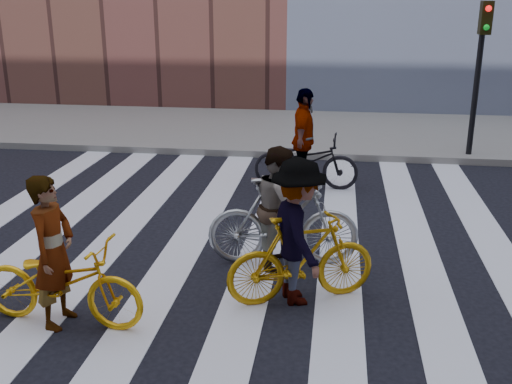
% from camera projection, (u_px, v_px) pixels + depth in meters
% --- Properties ---
extents(ground, '(100.00, 100.00, 0.00)m').
position_uv_depth(ground, '(223.00, 248.00, 8.53)').
color(ground, black).
rests_on(ground, ground).
extents(sidewalk_far, '(100.00, 5.00, 0.15)m').
position_uv_depth(sidewalk_far, '(277.00, 131.00, 15.56)').
color(sidewalk_far, gray).
rests_on(sidewalk_far, ground).
extents(zebra_crosswalk, '(8.25, 10.00, 0.01)m').
position_uv_depth(zebra_crosswalk, '(223.00, 248.00, 8.53)').
color(zebra_crosswalk, silver).
rests_on(zebra_crosswalk, ground).
extents(traffic_signal, '(0.22, 0.42, 3.33)m').
position_uv_depth(traffic_signal, '(481.00, 54.00, 12.25)').
color(traffic_signal, black).
rests_on(traffic_signal, ground).
extents(bike_yellow_left, '(1.93, 0.80, 0.99)m').
position_uv_depth(bike_yellow_left, '(61.00, 282.00, 6.46)').
color(bike_yellow_left, '#FEB30E').
rests_on(bike_yellow_left, ground).
extents(bike_silver_mid, '(2.04, 0.76, 1.20)m').
position_uv_depth(bike_silver_mid, '(283.00, 222.00, 7.87)').
color(bike_silver_mid, '#999DA2').
rests_on(bike_silver_mid, ground).
extents(bike_yellow_right, '(1.84, 1.13, 1.07)m').
position_uv_depth(bike_yellow_right, '(301.00, 259.00, 6.93)').
color(bike_yellow_right, '#C5890A').
rests_on(bike_yellow_right, ground).
extents(bike_dark_rear, '(1.97, 0.77, 1.02)m').
position_uv_depth(bike_dark_rear, '(306.00, 161.00, 11.06)').
color(bike_dark_rear, black).
rests_on(bike_dark_rear, ground).
extents(rider_left, '(0.45, 0.65, 1.70)m').
position_uv_depth(rider_left, '(53.00, 252.00, 6.35)').
color(rider_left, slate).
rests_on(rider_left, ground).
extents(rider_mid, '(0.69, 0.84, 1.62)m').
position_uv_depth(rider_mid, '(280.00, 207.00, 7.82)').
color(rider_mid, slate).
rests_on(rider_mid, ground).
extents(rider_right, '(1.01, 1.28, 1.73)m').
position_uv_depth(rider_right, '(298.00, 232.00, 6.83)').
color(rider_right, slate).
rests_on(rider_right, ground).
extents(rider_rear, '(0.50, 1.11, 1.86)m').
position_uv_depth(rider_rear, '(304.00, 139.00, 10.94)').
color(rider_rear, slate).
rests_on(rider_rear, ground).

